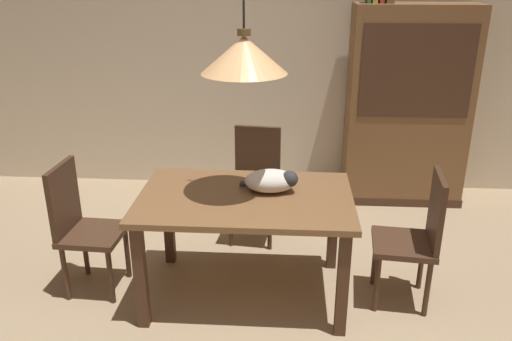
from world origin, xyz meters
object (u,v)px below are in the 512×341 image
(chair_right_side, at_px, (417,234))
(pendant_lamp, at_px, (244,54))
(chair_left_side, at_px, (81,223))
(cat_sleeping, at_px, (272,181))
(hutch_bookcase, at_px, (407,111))
(chair_far_back, at_px, (255,178))
(dining_table, at_px, (245,210))

(chair_right_side, xyz_separation_m, pendant_lamp, (-1.13, 0.01, 1.15))
(chair_left_side, relative_size, pendant_lamp, 0.72)
(cat_sleeping, xyz_separation_m, pendant_lamp, (-0.17, -0.08, 0.84))
(pendant_lamp, distance_m, hutch_bookcase, 2.33)
(chair_left_side, height_order, hutch_bookcase, hutch_bookcase)
(chair_far_back, bearing_deg, chair_right_side, -38.38)
(chair_far_back, distance_m, pendant_lamp, 1.45)
(dining_table, relative_size, pendant_lamp, 1.08)
(cat_sleeping, bearing_deg, chair_left_side, -176.54)
(chair_left_side, relative_size, cat_sleeping, 2.38)
(cat_sleeping, distance_m, pendant_lamp, 0.86)
(chair_right_side, distance_m, pendant_lamp, 1.61)
(hutch_bookcase, bearing_deg, chair_right_side, -98.07)
(chair_left_side, distance_m, cat_sleeping, 1.34)
(pendant_lamp, relative_size, hutch_bookcase, 0.70)
(hutch_bookcase, bearing_deg, cat_sleeping, -126.30)
(chair_left_side, relative_size, hutch_bookcase, 0.50)
(dining_table, xyz_separation_m, chair_right_side, (1.13, -0.01, -0.14))
(chair_far_back, bearing_deg, cat_sleeping, -78.49)
(chair_right_side, distance_m, cat_sleeping, 1.01)
(chair_right_side, relative_size, cat_sleeping, 2.38)
(dining_table, height_order, chair_far_back, chair_far_back)
(chair_left_side, distance_m, pendant_lamp, 1.61)
(cat_sleeping, relative_size, hutch_bookcase, 0.21)
(hutch_bookcase, bearing_deg, dining_table, -128.61)
(dining_table, xyz_separation_m, cat_sleeping, (0.17, 0.08, 0.18))
(dining_table, distance_m, pendant_lamp, 1.01)
(pendant_lamp, bearing_deg, cat_sleeping, 25.78)
(chair_left_side, bearing_deg, pendant_lamp, -0.21)
(hutch_bookcase, bearing_deg, pendant_lamp, -128.61)
(chair_far_back, xyz_separation_m, chair_right_side, (1.12, -0.89, 0.00))
(chair_left_side, height_order, cat_sleeping, chair_left_side)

